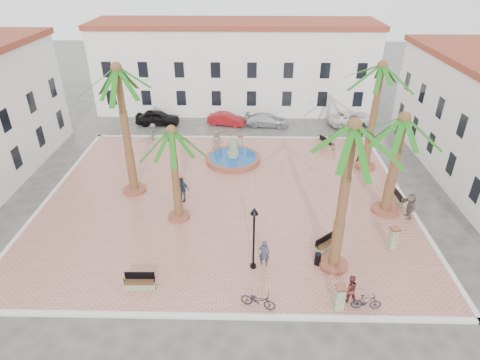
{
  "coord_description": "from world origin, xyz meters",
  "views": [
    {
      "loc": [
        1.53,
        -24.84,
        15.76
      ],
      "look_at": [
        1.0,
        0.0,
        1.6
      ],
      "focal_mm": 30.0,
      "sensor_mm": 36.0,
      "label": 1
    }
  ],
  "objects": [
    {
      "name": "kerb_n",
      "position": [
        0.0,
        11.0,
        0.08
      ],
      "size": [
        26.3,
        0.3,
        0.16
      ],
      "primitive_type": "cube",
      "color": "silver",
      "rests_on": "ground"
    },
    {
      "name": "ground",
      "position": [
        0.0,
        0.0,
        0.0
      ],
      "size": [
        120.0,
        120.0,
        0.0
      ],
      "primitive_type": "plane",
      "color": "#56544F",
      "rests_on": "ground"
    },
    {
      "name": "palm_e",
      "position": [
        11.04,
        -1.63,
        6.1
      ],
      "size": [
        5.81,
        5.81,
        7.25
      ],
      "color": "#A3533C",
      "rests_on": "plaza"
    },
    {
      "name": "litter_bin",
      "position": [
        5.59,
        -7.12,
        0.51
      ],
      "size": [
        0.37,
        0.37,
        0.73
      ],
      "primitive_type": "cylinder",
      "color": "black",
      "rests_on": "plaza"
    },
    {
      "name": "cyclist_a",
      "position": [
        2.51,
        -7.23,
        1.0
      ],
      "size": [
        0.68,
        0.5,
        1.71
      ],
      "primitive_type": "imported",
      "rotation": [
        0.0,
        0.0,
        2.98
      ],
      "color": "#323549",
      "rests_on": "plaza"
    },
    {
      "name": "plaza",
      "position": [
        0.0,
        0.0,
        0.07
      ],
      "size": [
        26.0,
        22.0,
        0.15
      ],
      "primitive_type": "cube",
      "color": "tan",
      "rests_on": "ground"
    },
    {
      "name": "kerb_e",
      "position": [
        13.0,
        0.0,
        0.08
      ],
      "size": [
        0.3,
        22.3,
        0.16
      ],
      "primitive_type": "cube",
      "color": "silver",
      "rests_on": "ground"
    },
    {
      "name": "car_silver",
      "position": [
        3.5,
        14.29,
        0.64
      ],
      "size": [
        4.58,
        2.2,
        1.29
      ],
      "primitive_type": "imported",
      "rotation": [
        0.0,
        0.0,
        1.48
      ],
      "color": "silver",
      "rests_on": "ground"
    },
    {
      "name": "lamppost_s",
      "position": [
        1.91,
        -7.45,
        2.9
      ],
      "size": [
        0.44,
        0.44,
        4.06
      ],
      "color": "black",
      "rests_on": "plaza"
    },
    {
      "name": "palm_s",
      "position": [
        6.49,
        -7.28,
        7.86
      ],
      "size": [
        5.21,
        5.21,
        8.98
      ],
      "color": "#A3533C",
      "rests_on": "plaza"
    },
    {
      "name": "car_red",
      "position": [
        -0.72,
        14.45,
        0.64
      ],
      "size": [
        4.1,
        2.13,
        1.29
      ],
      "primitive_type": "imported",
      "rotation": [
        0.0,
        0.0,
        1.36
      ],
      "color": "maroon",
      "rests_on": "ground"
    },
    {
      "name": "lamppost_e",
      "position": [
        10.94,
        5.9,
        2.63
      ],
      "size": [
        0.4,
        0.4,
        3.66
      ],
      "color": "black",
      "rests_on": "plaza"
    },
    {
      "name": "kerb_s",
      "position": [
        0.0,
        -11.0,
        0.08
      ],
      "size": [
        26.3,
        0.3,
        0.16
      ],
      "primitive_type": "cube",
      "color": "silver",
      "rests_on": "ground"
    },
    {
      "name": "pedestrian_fountain_b",
      "position": [
        -3.13,
        -0.51,
        1.11
      ],
      "size": [
        1.21,
        0.82,
        1.91
      ],
      "primitive_type": "imported",
      "rotation": [
        0.0,
        0.0,
        -0.35
      ],
      "color": "#2D3D55",
      "rests_on": "plaza"
    },
    {
      "name": "car_black",
      "position": [
        -7.9,
        14.43,
        0.77
      ],
      "size": [
        4.55,
        1.92,
        1.54
      ],
      "primitive_type": "imported",
      "rotation": [
        0.0,
        0.0,
        1.55
      ],
      "color": "black",
      "rests_on": "ground"
    },
    {
      "name": "palm_nw",
      "position": [
        -6.92,
        0.73,
        8.38
      ],
      "size": [
        5.49,
        5.49,
        9.57
      ],
      "color": "#A3533C",
      "rests_on": "plaza"
    },
    {
      "name": "palm_sw",
      "position": [
        -3.07,
        -2.64,
        5.73
      ],
      "size": [
        4.68,
        4.68,
        6.66
      ],
      "color": "#A3533C",
      "rests_on": "plaza"
    },
    {
      "name": "pedestrian_east",
      "position": [
        12.4,
        -2.3,
        1.06
      ],
      "size": [
        0.57,
        1.7,
        1.82
      ],
      "primitive_type": "imported",
      "rotation": [
        0.0,
        0.0,
        -1.55
      ],
      "color": "#6D6257",
      "rests_on": "plaza"
    },
    {
      "name": "bollard_n",
      "position": [
        0.89,
        8.34,
        0.86
      ],
      "size": [
        0.59,
        0.59,
        1.36
      ],
      "rotation": [
        0.0,
        0.0,
        -0.24
      ],
      "color": "gray",
      "rests_on": "plaza"
    },
    {
      "name": "palm_ne",
      "position": [
        11.31,
        4.93,
        7.65
      ],
      "size": [
        5.41,
        5.41,
        8.79
      ],
      "color": "#A3533C",
      "rests_on": "plaza"
    },
    {
      "name": "car_white",
      "position": [
        12.38,
        14.7,
        0.7
      ],
      "size": [
        5.44,
        3.44,
        1.4
      ],
      "primitive_type": "imported",
      "rotation": [
        0.0,
        0.0,
        1.81
      ],
      "color": "white",
      "rests_on": "ground"
    },
    {
      "name": "fountain",
      "position": [
        0.29,
        5.78,
        0.47
      ],
      "size": [
        4.59,
        4.59,
        2.37
      ],
      "color": "#A3533C",
      "rests_on": "plaza"
    },
    {
      "name": "cyclist_b",
      "position": [
        6.78,
        -9.85,
        0.96
      ],
      "size": [
        0.81,
        0.64,
        1.62
      ],
      "primitive_type": "imported",
      "rotation": [
        0.0,
        0.0,
        3.11
      ],
      "color": "maroon",
      "rests_on": "plaza"
    },
    {
      "name": "pedestrian_fountain_a",
      "position": [
        -1.26,
        7.9,
        1.1
      ],
      "size": [
        1.04,
        0.79,
        1.91
      ],
      "primitive_type": "imported",
      "rotation": [
        0.0,
        0.0,
        0.22
      ],
      "color": "#7D644F",
      "rests_on": "plaza"
    },
    {
      "name": "bollard_se",
      "position": [
        6.16,
        -10.4,
        0.91
      ],
      "size": [
        0.57,
        0.57,
        1.48
      ],
      "rotation": [
        0.0,
        0.0,
        0.08
      ],
      "color": "gray",
      "rests_on": "plaza"
    },
    {
      "name": "bicycle_a",
      "position": [
        2.13,
        -10.4,
        0.62
      ],
      "size": [
        1.91,
        1.11,
        0.95
      ],
      "primitive_type": "imported",
      "rotation": [
        0.0,
        0.0,
        1.29
      ],
      "color": "black",
      "rests_on": "plaza"
    },
    {
      "name": "bollard_e",
      "position": [
        10.27,
        -5.55,
        0.91
      ],
      "size": [
        0.62,
        0.62,
        1.47
      ],
      "rotation": [
        0.0,
        0.0,
        0.21
      ],
      "color": "gray",
      "rests_on": "plaza"
    },
    {
      "name": "bench_e",
      "position": [
        12.38,
        -0.24,
        0.41
      ],
      "size": [
        0.65,
        1.76,
        0.91
      ],
      "rotation": [
        0.0,
        0.0,
        1.64
      ],
      "color": "gray",
      "rests_on": "plaza"
    },
    {
      "name": "bench_se",
      "position": [
        6.3,
        -5.75,
        0.39
      ],
      "size": [
        1.58,
        1.43,
        0.86
      ],
      "rotation": [
        0.0,
        0.0,
        0.69
      ],
      "color": "gray",
      "rests_on": "plaza"
    },
    {
      "name": "kerb_w",
      "position": [
        -13.0,
        0.0,
        0.08
      ],
      "size": [
        0.3,
        22.3,
        0.16
      ],
      "primitive_type": "cube",
      "color": "silver",
      "rests_on": "ground"
    },
    {
      "name": "bench_s",
      "position": [
        -4.14,
        -9.18,
        0.4
      ],
      "size": [
        1.71,
        0.55,
        0.9
      ],
      "rotation": [
        0.0,
        0.0,
        0.02
      ],
      "color": "gray",
      "rests_on": "plaza"
    },
    {
      "name": "building_north",
      "position": [
        -0.0,
        19.99,
        4.77
      ],
      "size": [
        30.4,
        7.4,
        9.5
      ],
      "color": "white",
      "rests_on": "ground"
    },
    {
      "name": "bicycle_b",
      "position": [
        7.52,
        -10.4,
        0.61
      ],
      "size": [
        1.53,
        0.46,
        0.91
      ],
      "primitive_type": "imported",
      "rotation": [
        0.0,
        0.0,
        1.55
      ],
      "color": "black",
      "rests_on": "plaza"
    },
    {
      "name": "pedestrian_north",
      "position": [
        -7.42,
        10.05,
        0.98
      ],
      "size": [
        0.75,
        1.14,
        1.66
      ],
      "primitive_type": "imported",
      "rotation": [
        0.0,
        0.0,
        1.44
      ],
      "color": "#55565B",
      "rests_on": "plaza"
    },
    {
      "name": "bench_ne",
      "position": [
        8.79,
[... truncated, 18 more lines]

